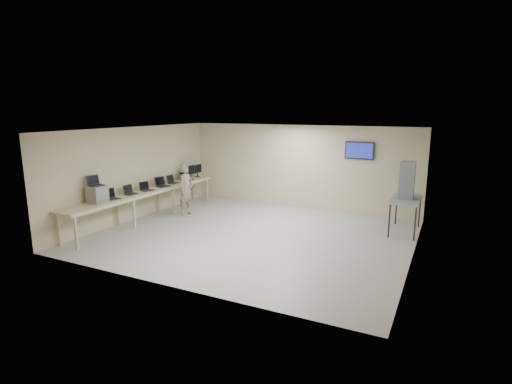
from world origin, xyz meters
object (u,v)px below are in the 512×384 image
at_px(workbench, 147,193).
at_px(side_table, 406,201).
at_px(soldier, 186,190).
at_px(equipment_box, 97,194).

xyz_separation_m(workbench, side_table, (7.19, 2.14, 0.05)).
height_order(soldier, side_table, soldier).
distance_m(soldier, side_table, 6.54).
distance_m(equipment_box, side_table, 8.26).
bearing_deg(equipment_box, soldier, 73.04).
distance_m(workbench, equipment_box, 1.84).
xyz_separation_m(workbench, soldier, (0.76, 0.95, -0.00)).
bearing_deg(soldier, side_table, -80.49).
bearing_deg(equipment_box, side_table, 28.13).
bearing_deg(side_table, soldier, -169.55).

